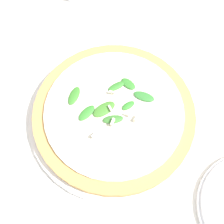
# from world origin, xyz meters

# --- Properties ---
(ground_plane) EXTENTS (6.00, 6.00, 0.00)m
(ground_plane) POSITION_xyz_m (0.00, 0.00, 0.00)
(ground_plane) COLOR silver
(pizza_arugula_main) EXTENTS (0.32, 0.32, 0.05)m
(pizza_arugula_main) POSITION_xyz_m (0.03, 0.00, 0.02)
(pizza_arugula_main) COLOR white
(pizza_arugula_main) RESTS_ON ground_plane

